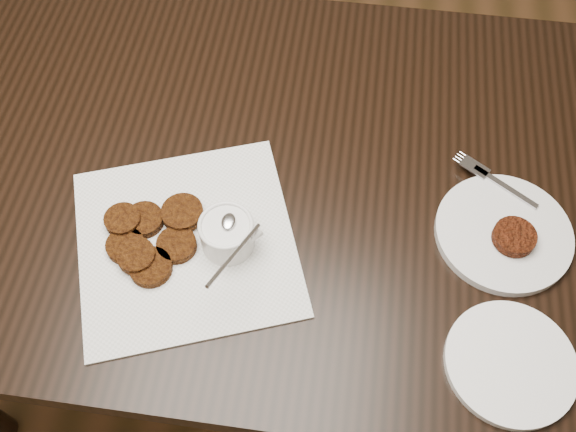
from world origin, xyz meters
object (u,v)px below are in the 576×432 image
object	(u,v)px
table	(251,266)
sauce_ramekin	(225,224)
plate_empty	(511,363)
plate_with_patty	(505,230)
napkin	(186,242)

from	to	relation	value
table	sauce_ramekin	distance (m)	0.46
sauce_ramekin	plate_empty	xyz separation A→B (m)	(0.42, -0.13, -0.06)
sauce_ramekin	plate_with_patty	distance (m)	0.43
sauce_ramekin	plate_empty	distance (m)	0.44
napkin	sauce_ramekin	bearing A→B (deg)	5.32
napkin	sauce_ramekin	size ratio (longest dim) A/B	2.82
plate_empty	napkin	bearing A→B (deg)	165.26
napkin	plate_with_patty	world-z (taller)	plate_with_patty
napkin	plate_with_patty	distance (m)	0.49
plate_empty	table	bearing A→B (deg)	146.50
napkin	plate_with_patty	size ratio (longest dim) A/B	1.56
table	sauce_ramekin	xyz separation A→B (m)	(0.01, -0.15, 0.44)
napkin	plate_empty	distance (m)	0.50
table	napkin	world-z (taller)	napkin
table	plate_with_patty	distance (m)	0.58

